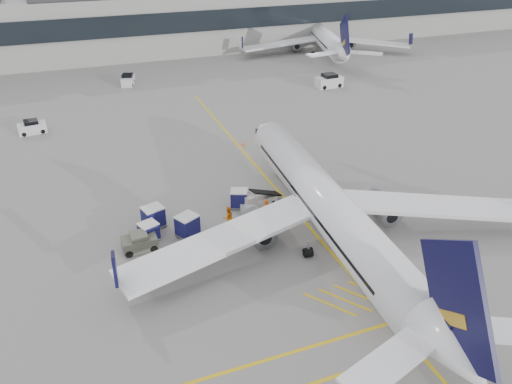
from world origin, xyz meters
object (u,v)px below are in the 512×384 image
object	(u,v)px
belt_loader	(257,201)
pushback_tug	(139,242)
ramp_agent_a	(267,209)
ramp_agent_b	(228,217)
airliner_main	(329,209)
baggage_cart_a	(239,198)

from	to	relation	value
belt_loader	pushback_tug	distance (m)	11.40
ramp_agent_a	belt_loader	bearing A→B (deg)	70.80
belt_loader	pushback_tug	xyz separation A→B (m)	(-10.99, -3.04, 0.16)
belt_loader	ramp_agent_b	world-z (taller)	ramp_agent_b
airliner_main	ramp_agent_a	distance (m)	6.16
airliner_main	ramp_agent_a	xyz separation A→B (m)	(-3.37, 4.76, -1.97)
belt_loader	ramp_agent_b	xyz separation A→B (m)	(-3.47, -2.41, 0.46)
belt_loader	baggage_cart_a	distance (m)	1.63
ramp_agent_b	belt_loader	bearing A→B (deg)	-150.21
ramp_agent_b	pushback_tug	size ratio (longest dim) A/B	0.72
airliner_main	pushback_tug	bearing A→B (deg)	168.76
ramp_agent_b	ramp_agent_a	bearing A→B (deg)	177.35
airliner_main	belt_loader	xyz separation A→B (m)	(-3.42, 7.03, -2.40)
belt_loader	ramp_agent_b	distance (m)	4.25
baggage_cart_a	belt_loader	bearing A→B (deg)	7.67
belt_loader	airliner_main	bearing A→B (deg)	-79.62
baggage_cart_a	ramp_agent_a	bearing A→B (deg)	-36.77
ramp_agent_b	baggage_cart_a	bearing A→B (deg)	-129.61
ramp_agent_a	ramp_agent_b	xyz separation A→B (m)	(-3.53, -0.14, 0.04)
baggage_cart_a	ramp_agent_a	size ratio (longest dim) A/B	1.07
ramp_agent_b	pushback_tug	bearing A→B (deg)	-0.17
belt_loader	baggage_cart_a	world-z (taller)	belt_loader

